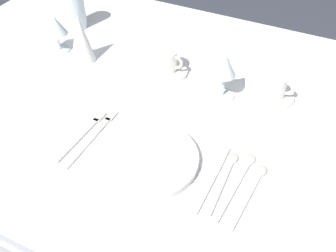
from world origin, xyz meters
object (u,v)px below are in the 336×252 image
object	(u,v)px
dinner_plate	(146,159)
spoon_dessert	(240,178)
spoon_tea	(252,188)
wine_glass_centre	(55,27)
fork_outer	(94,135)
dinner_knife	(211,179)
fork_inner	(84,133)
napkin_folded	(81,38)
coffee_cup_right	(165,60)
spoon_soup	(226,174)
coffee_cup_far	(271,85)
drink_tumbler	(74,9)
wine_glass_left	(225,68)

from	to	relation	value
dinner_plate	spoon_dessert	world-z (taller)	dinner_plate
spoon_tea	wine_glass_centre	distance (m)	0.81
fork_outer	dinner_knife	bearing A→B (deg)	-1.04
fork_inner	napkin_folded	distance (m)	0.36
fork_inner	coffee_cup_right	xyz separation A→B (m)	(0.06, 0.34, 0.04)
dinner_plate	napkin_folded	xyz separation A→B (m)	(-0.39, 0.31, 0.07)
spoon_soup	wine_glass_centre	bearing A→B (deg)	158.16
coffee_cup_right	coffee_cup_far	distance (m)	0.32
fork_outer	wine_glass_centre	size ratio (longest dim) A/B	1.88
dinner_knife	spoon_tea	size ratio (longest dim) A/B	1.05
dinner_plate	drink_tumbler	bearing A→B (deg)	138.58
fork_outer	wine_glass_centre	bearing A→B (deg)	138.27
wine_glass_centre	drink_tumbler	xyz separation A→B (m)	(-0.04, 0.16, -0.02)
spoon_soup	spoon_dessert	bearing A→B (deg)	6.70
spoon_soup	coffee_cup_right	xyz separation A→B (m)	(-0.32, 0.32, 0.04)
dinner_knife	spoon_soup	world-z (taller)	spoon_soup
coffee_cup_far	spoon_soup	bearing A→B (deg)	-90.95
dinner_plate	spoon_tea	distance (m)	0.26
spoon_soup	spoon_tea	xyz separation A→B (m)	(0.07, -0.01, 0.00)
dinner_plate	napkin_folded	bearing A→B (deg)	141.91
wine_glass_centre	drink_tumbler	world-z (taller)	drink_tumbler
dinner_plate	dinner_knife	distance (m)	0.16
fork_inner	dinner_knife	world-z (taller)	same
dinner_plate	coffee_cup_far	size ratio (longest dim) A/B	2.39
spoon_tea	coffee_cup_far	bearing A→B (deg)	100.10
spoon_dessert	coffee_cup_right	world-z (taller)	coffee_cup_right
dinner_plate	dinner_knife	size ratio (longest dim) A/B	1.18
wine_glass_left	fork_inner	bearing A→B (deg)	-130.52
napkin_folded	fork_outer	bearing A→B (deg)	-51.22
spoon_tea	spoon_soup	bearing A→B (deg)	169.91
spoon_dessert	spoon_tea	size ratio (longest dim) A/B	1.07
dinner_knife	spoon_soup	bearing A→B (deg)	51.24
coffee_cup_far	dinner_plate	bearing A→B (deg)	-116.64
dinner_plate	wine_glass_centre	xyz separation A→B (m)	(-0.50, 0.32, 0.08)
spoon_soup	wine_glass_centre	distance (m)	0.74
dinner_knife	drink_tumbler	world-z (taller)	drink_tumbler
dinner_knife	wine_glass_left	distance (m)	0.33
dinner_plate	wine_glass_left	bearing A→B (deg)	77.65
napkin_folded	spoon_dessert	bearing A→B (deg)	-22.86
fork_outer	dinner_knife	distance (m)	0.32
wine_glass_left	spoon_dessert	bearing A→B (deg)	-61.62
spoon_tea	napkin_folded	xyz separation A→B (m)	(-0.65, 0.27, 0.08)
coffee_cup_far	fork_outer	bearing A→B (deg)	-134.48
dinner_knife	napkin_folded	size ratio (longest dim) A/B	1.41
spoon_dessert	coffee_cup_far	distance (m)	0.34
spoon_dessert	coffee_cup_far	xyz separation A→B (m)	(-0.03, 0.33, 0.04)
spoon_tea	wine_glass_left	distance (m)	0.35
spoon_dessert	wine_glass_left	bearing A→B (deg)	118.38
spoon_tea	wine_glass_centre	size ratio (longest dim) A/B	1.71
fork_outer	napkin_folded	size ratio (longest dim) A/B	1.49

